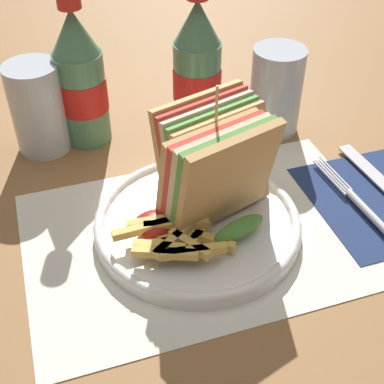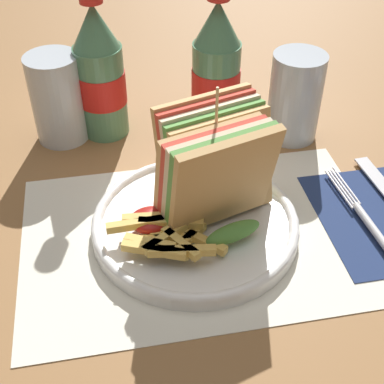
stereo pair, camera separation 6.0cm
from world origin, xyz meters
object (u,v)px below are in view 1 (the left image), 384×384
Objects in this scene: club_sandwich at (215,166)px; coke_bottle_near at (81,81)px; coke_bottle_far at (197,70)px; fork at (366,210)px; glass_far at (39,114)px; glass_near at (275,96)px; plate_main at (197,223)px.

coke_bottle_near is (-0.11, 0.21, 0.01)m from club_sandwich.
fork is at bearing -62.49° from coke_bottle_far.
glass_near is at bearing -9.78° from glass_far.
plate_main is 1.27× the size of fork.
glass_far is at bearing 123.54° from plate_main.
coke_bottle_near is at bearing 167.13° from glass_near.
coke_bottle_far reaches higher than club_sandwich.
fork is 0.89× the size of coke_bottle_far.
plate_main is 0.07m from club_sandwich.
glass_far is (-0.17, 0.21, -0.02)m from club_sandwich.
plate_main is 0.25m from coke_bottle_near.
coke_bottle_far is 0.22m from glass_far.
plate_main is at bearing -135.43° from glass_near.
coke_bottle_far is at bearing 71.79° from plate_main.
club_sandwich is 0.86× the size of fork.
fork is at bearing -82.76° from glass_near.
coke_bottle_far is (-0.13, 0.24, 0.08)m from fork.
plate_main reaches higher than fork.
coke_bottle_near reaches higher than glass_far.
club_sandwich is (0.02, 0.01, 0.07)m from plate_main.
fork is 0.29m from coke_bottle_far.
coke_bottle_near is 0.07m from glass_far.
coke_bottle_near is (-0.28, 0.26, 0.08)m from fork.
plate_main is 1.14× the size of coke_bottle_far.
coke_bottle_far is 1.69× the size of glass_near.
fork is at bearing -43.07° from coke_bottle_near.
club_sandwich is at bearing -102.72° from coke_bottle_far.
club_sandwich is at bearing -50.63° from glass_far.
fork is (0.19, -0.04, -0.00)m from plate_main.
plate_main is 1.14× the size of coke_bottle_near.
fork is at bearing -16.71° from club_sandwich.
club_sandwich is 1.30× the size of glass_far.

